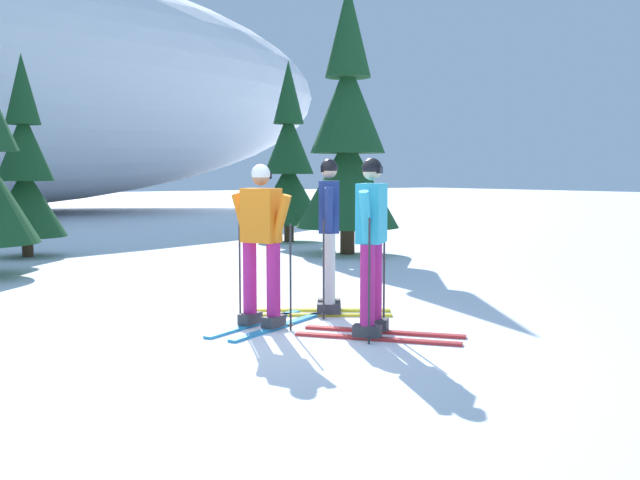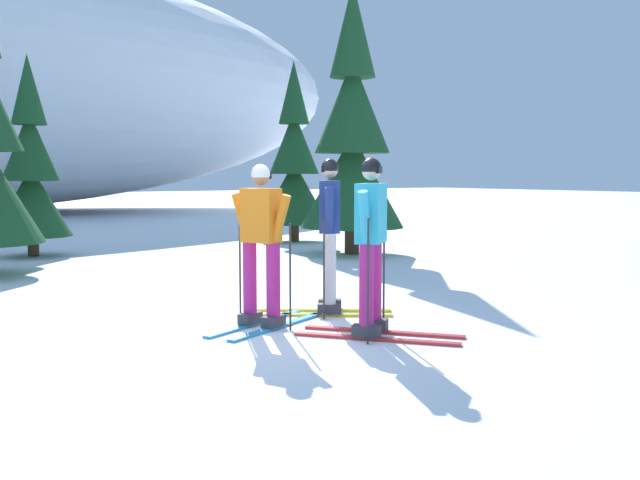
{
  "view_description": "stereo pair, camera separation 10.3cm",
  "coord_description": "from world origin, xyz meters",
  "px_view_note": "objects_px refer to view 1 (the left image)",
  "views": [
    {
      "loc": [
        -3.74,
        -6.64,
        1.67
      ],
      "look_at": [
        0.89,
        -0.11,
        0.95
      ],
      "focal_mm": 41.22,
      "sensor_mm": 36.0,
      "label": 1
    },
    {
      "loc": [
        -3.65,
        -6.7,
        1.67
      ],
      "look_at": [
        0.89,
        -0.11,
        0.95
      ],
      "focal_mm": 41.22,
      "sensor_mm": 36.0,
      "label": 2
    }
  ],
  "objects_px": {
    "skier_orange_jacket": "(262,243)",
    "pine_tree_center_right": "(25,173)",
    "skier_cyan_jacket": "(372,243)",
    "pine_tree_right": "(348,142)",
    "pine_tree_far_right": "(289,167)",
    "skier_navy_jacket": "(328,233)"
  },
  "relations": [
    {
      "from": "pine_tree_far_right",
      "to": "pine_tree_center_right",
      "type": "bearing_deg",
      "value": 177.83
    },
    {
      "from": "pine_tree_far_right",
      "to": "skier_navy_jacket",
      "type": "bearing_deg",
      "value": -120.09
    },
    {
      "from": "pine_tree_center_right",
      "to": "pine_tree_right",
      "type": "bearing_deg",
      "value": -30.85
    },
    {
      "from": "skier_navy_jacket",
      "to": "pine_tree_far_right",
      "type": "distance_m",
      "value": 9.55
    },
    {
      "from": "skier_navy_jacket",
      "to": "pine_tree_center_right",
      "type": "distance_m",
      "value": 8.61
    },
    {
      "from": "pine_tree_right",
      "to": "pine_tree_far_right",
      "type": "distance_m",
      "value": 3.2
    },
    {
      "from": "pine_tree_right",
      "to": "pine_tree_center_right",
      "type": "bearing_deg",
      "value": 149.15
    },
    {
      "from": "skier_cyan_jacket",
      "to": "pine_tree_far_right",
      "type": "bearing_deg",
      "value": 61.61
    },
    {
      "from": "skier_cyan_jacket",
      "to": "pine_tree_right",
      "type": "height_order",
      "value": "pine_tree_right"
    },
    {
      "from": "skier_navy_jacket",
      "to": "skier_cyan_jacket",
      "type": "height_order",
      "value": "skier_navy_jacket"
    },
    {
      "from": "skier_orange_jacket",
      "to": "skier_cyan_jacket",
      "type": "xyz_separation_m",
      "value": [
        0.71,
        -1.01,
        0.04
      ]
    },
    {
      "from": "skier_cyan_jacket",
      "to": "pine_tree_right",
      "type": "distance_m",
      "value": 7.95
    },
    {
      "from": "pine_tree_center_right",
      "to": "skier_cyan_jacket",
      "type": "bearing_deg",
      "value": -83.9
    },
    {
      "from": "skier_orange_jacket",
      "to": "skier_cyan_jacket",
      "type": "distance_m",
      "value": 1.24
    },
    {
      "from": "skier_navy_jacket",
      "to": "pine_tree_far_right",
      "type": "height_order",
      "value": "pine_tree_far_right"
    },
    {
      "from": "skier_navy_jacket",
      "to": "skier_orange_jacket",
      "type": "relative_size",
      "value": 1.04
    },
    {
      "from": "skier_orange_jacket",
      "to": "skier_cyan_jacket",
      "type": "relative_size",
      "value": 0.97
    },
    {
      "from": "skier_orange_jacket",
      "to": "pine_tree_right",
      "type": "distance_m",
      "value": 7.65
    },
    {
      "from": "pine_tree_far_right",
      "to": "skier_orange_jacket",
      "type": "bearing_deg",
      "value": -124.56
    },
    {
      "from": "pine_tree_center_right",
      "to": "skier_navy_jacket",
      "type": "bearing_deg",
      "value": -80.67
    },
    {
      "from": "skier_orange_jacket",
      "to": "pine_tree_center_right",
      "type": "height_order",
      "value": "pine_tree_center_right"
    },
    {
      "from": "skier_navy_jacket",
      "to": "skier_cyan_jacket",
      "type": "xyz_separation_m",
      "value": [
        -0.35,
        -1.25,
        0.0
      ]
    }
  ]
}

